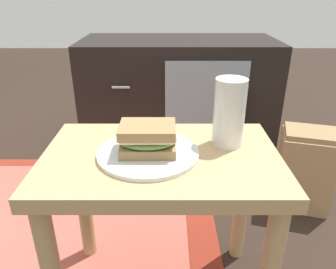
# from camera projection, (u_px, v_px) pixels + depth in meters

# --- Properties ---
(side_table) EXTENTS (0.56, 0.36, 0.46)m
(side_table) POSITION_uv_depth(u_px,v_px,m) (162.00, 186.00, 0.79)
(side_table) COLOR tan
(side_table) RESTS_ON ground
(tv_cabinet) EXTENTS (0.96, 0.46, 0.58)m
(tv_cabinet) POSITION_uv_depth(u_px,v_px,m) (179.00, 96.00, 1.69)
(tv_cabinet) COLOR black
(tv_cabinet) RESTS_ON ground
(area_rug) EXTENTS (1.20, 0.85, 0.01)m
(area_rug) POSITION_uv_depth(u_px,v_px,m) (62.00, 212.00, 1.27)
(area_rug) COLOR maroon
(area_rug) RESTS_ON ground
(plate) EXTENTS (0.24, 0.24, 0.01)m
(plate) POSITION_uv_depth(u_px,v_px,m) (149.00, 153.00, 0.75)
(plate) COLOR silver
(plate) RESTS_ON side_table
(sandwich_front) EXTENTS (0.14, 0.10, 0.07)m
(sandwich_front) POSITION_uv_depth(u_px,v_px,m) (148.00, 138.00, 0.73)
(sandwich_front) COLOR #9E7A4C
(sandwich_front) RESTS_ON plate
(beer_glass) EXTENTS (0.08, 0.08, 0.17)m
(beer_glass) POSITION_uv_depth(u_px,v_px,m) (230.00, 113.00, 0.77)
(beer_glass) COLOR silver
(beer_glass) RESTS_ON side_table
(paper_bag) EXTENTS (0.24, 0.21, 0.33)m
(paper_bag) POSITION_uv_depth(u_px,v_px,m) (305.00, 169.00, 1.26)
(paper_bag) COLOR tan
(paper_bag) RESTS_ON ground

